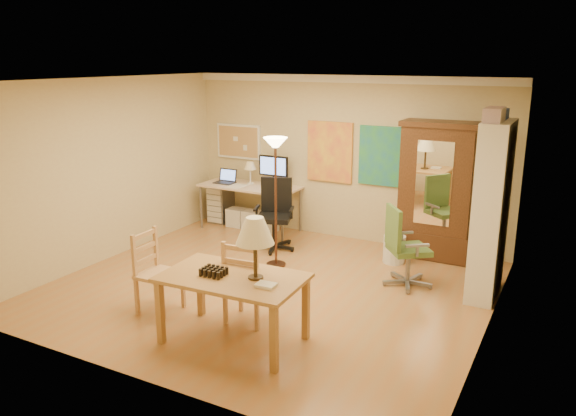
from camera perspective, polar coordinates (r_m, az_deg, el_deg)
The scene contains 16 objects.
floor at distance 7.56m, azimuth -1.85°, elevation -8.07°, with size 5.50×5.50×0.00m, color #AB703C.
crown_molding at distance 9.17m, azimuth 5.85°, elevation 12.92°, with size 5.50×0.08×0.12m, color white.
corkboard at distance 10.24m, azimuth -5.04°, elevation 6.74°, with size 0.90×0.04×0.62m, color tan.
art_panel_left at distance 9.40m, azimuth 4.27°, elevation 5.71°, with size 0.80×0.04×1.00m, color yellow.
art_panel_right at distance 9.08m, azimuth 9.49°, elevation 5.22°, with size 0.75×0.04×0.95m, color teal.
dining_table at distance 5.88m, azimuth -4.84°, elevation -5.69°, with size 1.53×0.96×1.41m.
ladder_chair_back at distance 6.48m, azimuth -4.21°, elevation -7.72°, with size 0.50×0.48×1.00m.
ladder_chair_left at distance 6.92m, azimuth -13.18°, elevation -6.59°, with size 0.45×0.47×0.99m.
torchiere_lamp at distance 7.92m, azimuth -1.28°, elevation 4.50°, with size 0.34×0.34×1.89m.
computer_desk at distance 9.93m, azimuth -3.59°, elevation 0.56°, with size 1.76×0.77×1.33m.
office_chair_black at distance 8.96m, azimuth -1.37°, elevation -2.28°, with size 0.69×0.69×1.12m.
office_chair_green at distance 7.69m, azimuth 11.82°, elevation -5.66°, with size 0.70×0.70×1.09m.
drawer_cart at distance 10.48m, azimuth -6.87°, elevation 0.51°, with size 0.36×0.43×0.71m.
armoire at distance 8.72m, azimuth 14.82°, elevation 0.83°, with size 1.13×0.54×2.07m.
bookshelf at distance 7.43m, azimuth 19.89°, elevation -0.33°, with size 0.34×0.89×2.24m.
wastebin at distance 8.53m, azimuth 10.74°, elevation -4.12°, with size 0.33×0.33×0.41m, color silver.
Camera 1 is at (3.47, -6.02, 2.97)m, focal length 35.00 mm.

